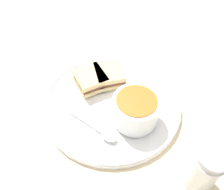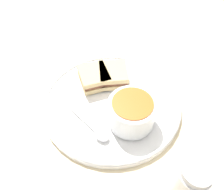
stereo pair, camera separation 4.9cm
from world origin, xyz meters
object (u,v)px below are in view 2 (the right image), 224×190
soup_bowl (132,112)px  spoon (98,132)px  sandwich_half_near (113,75)px  salt_shaker (189,183)px  sandwich_half_far (94,77)px

soup_bowl → spoon: soup_bowl is taller
soup_bowl → spoon: bearing=-159.2°
soup_bowl → sandwich_half_near: 0.13m
spoon → sandwich_half_near: sandwich_half_near is taller
spoon → salt_shaker: 0.19m
spoon → sandwich_half_near: 0.16m
sandwich_half_far → soup_bowl: bearing=-57.6°
sandwich_half_near → sandwich_half_far: size_ratio=0.85×
soup_bowl → spoon: (-0.07, -0.03, -0.03)m
spoon → sandwich_half_near: (0.04, 0.15, 0.01)m
salt_shaker → sandwich_half_near: bearing=110.6°
spoon → salt_shaker: (0.14, -0.12, 0.03)m
soup_bowl → sandwich_half_far: size_ratio=1.10×
spoon → sandwich_half_far: sandwich_half_far is taller
sandwich_half_far → salt_shaker: salt_shaker is taller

